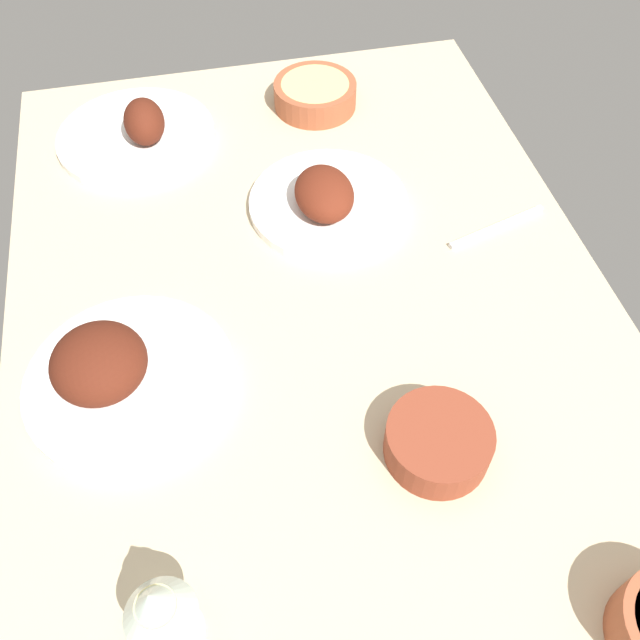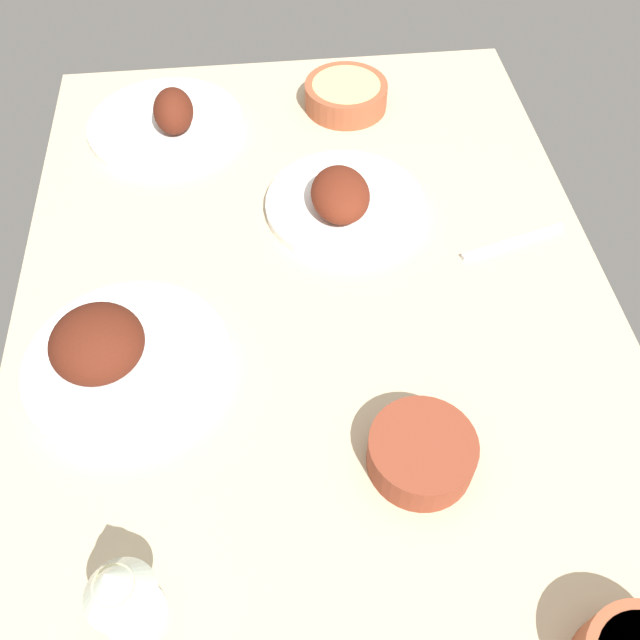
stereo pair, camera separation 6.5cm
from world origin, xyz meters
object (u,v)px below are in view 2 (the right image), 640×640
Objects in this scene: plate_center_main at (343,201)px; bowl_pasta at (422,452)px; plate_near_viewer at (113,353)px; bowl_potatoes at (346,94)px; wine_glass at (115,587)px; fork_loose at (513,241)px; plate_far_side at (168,121)px.

bowl_pasta is (46.49, 3.67, 0.50)cm from plate_center_main.
plate_near_viewer reaches higher than plate_center_main.
plate_near_viewer is 1.82× the size of bowl_potatoes.
wine_glass is at bearing -21.34° from bowl_potatoes.
bowl_pasta is at bearing 112.85° from wine_glass.
plate_center_main is 68.82cm from wine_glass.
wine_glass is 76.91cm from fork_loose.
plate_near_viewer is (27.55, -35.22, 0.81)cm from plate_center_main.
plate_center_main is 44.72cm from plate_near_viewer.
bowl_pasta is at bearing 4.51° from plate_center_main.
plate_far_side is at bearing -83.52° from bowl_potatoes.
bowl_potatoes is at bearing 179.53° from bowl_pasta.
bowl_potatoes is 1.12× the size of wine_glass.
plate_far_side is 2.05× the size of wine_glass.
bowl_pasta is at bearing -138.13° from fork_loose.
wine_glass reaches higher than bowl_pasta.
wine_glass is (14.55, -34.53, 7.14)cm from bowl_pasta.
plate_near_viewer is 68.95cm from bowl_potatoes.
bowl_pasta is (75.45, -0.63, 0.12)cm from bowl_potatoes.
wine_glass reaches higher than plate_near_viewer.
wine_glass is (86.17, -1.47, 7.92)cm from plate_far_side.
fork_loose is (-36.16, 22.51, -2.39)cm from bowl_pasta.
bowl_pasta is at bearing 24.78° from plate_far_side.
plate_center_main reaches higher than bowl_pasta.
bowl_pasta is 0.72× the size of fork_loose.
plate_far_side is 33.91cm from bowl_potatoes.
plate_near_viewer is 1.54× the size of fork_loose.
bowl_potatoes is 0.85× the size of fork_loose.
plate_far_side reaches higher than plate_center_main.
wine_glass reaches higher than plate_far_side.
plate_far_side reaches higher than bowl_potatoes.
bowl_potatoes is at bearing 171.57° from plate_center_main.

